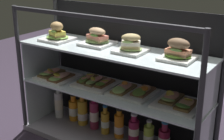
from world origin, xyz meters
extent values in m
cylinder|color=#333338|center=(-0.63, -0.19, 0.45)|extent=(0.03, 0.03, 0.89)
cylinder|color=#333338|center=(0.63, -0.19, 0.45)|extent=(0.03, 0.03, 0.89)
cylinder|color=#333338|center=(-0.63, 0.19, 0.45)|extent=(0.03, 0.03, 0.89)
cylinder|color=#333338|center=(0.63, 0.19, 0.45)|extent=(0.03, 0.03, 0.89)
cube|color=#333338|center=(0.00, -0.19, 0.88)|extent=(1.26, 0.02, 0.02)
cube|color=black|center=(0.00, 0.20, 0.47)|extent=(1.23, 0.01, 0.86)
cube|color=silver|center=(-0.61, 0.00, 0.21)|extent=(0.01, 0.35, 0.34)
cube|color=silver|center=(0.00, 0.00, 0.38)|extent=(1.24, 0.36, 0.01)
cube|color=silver|center=(-0.61, 0.00, 0.52)|extent=(0.01, 0.35, 0.26)
cube|color=silver|center=(0.61, 0.00, 0.52)|extent=(0.01, 0.35, 0.26)
cube|color=silver|center=(0.00, 0.00, 0.65)|extent=(1.24, 0.36, 0.01)
cube|color=white|center=(-0.42, -0.02, 0.67)|extent=(0.19, 0.19, 0.02)
ellipsoid|color=#7BAE49|center=(-0.42, -0.02, 0.68)|extent=(0.16, 0.13, 0.02)
cube|color=tan|center=(-0.42, -0.02, 0.69)|extent=(0.12, 0.11, 0.02)
cube|color=#E1D04B|center=(-0.42, -0.02, 0.71)|extent=(0.13, 0.11, 0.02)
ellipsoid|color=#8FCB56|center=(-0.42, -0.06, 0.73)|extent=(0.07, 0.05, 0.02)
ellipsoid|color=#A9834D|center=(-0.42, -0.02, 0.75)|extent=(0.13, 0.11, 0.06)
cube|color=white|center=(-0.13, 0.03, 0.67)|extent=(0.19, 0.19, 0.02)
ellipsoid|color=#618044|center=(-0.13, 0.03, 0.69)|extent=(0.16, 0.13, 0.02)
cube|color=tan|center=(-0.13, 0.03, 0.70)|extent=(0.14, 0.10, 0.02)
cube|color=#E57C66|center=(-0.13, 0.03, 0.71)|extent=(0.15, 0.11, 0.02)
ellipsoid|color=#5B9838|center=(-0.13, 0.00, 0.73)|extent=(0.08, 0.05, 0.02)
ellipsoid|color=tan|center=(-0.13, 0.03, 0.75)|extent=(0.15, 0.11, 0.05)
cube|color=white|center=(0.13, 0.00, 0.67)|extent=(0.17, 0.17, 0.02)
ellipsoid|color=#8BAE61|center=(0.13, 0.00, 0.68)|extent=(0.14, 0.12, 0.01)
cube|color=#D6BA77|center=(0.13, 0.00, 0.69)|extent=(0.13, 0.12, 0.02)
cube|color=#F2E6CF|center=(0.13, 0.00, 0.72)|extent=(0.13, 0.12, 0.02)
ellipsoid|color=#9ECB6E|center=(0.13, -0.04, 0.73)|extent=(0.07, 0.06, 0.02)
ellipsoid|color=tan|center=(0.13, 0.00, 0.75)|extent=(0.13, 0.12, 0.05)
cube|color=white|center=(0.42, 0.02, 0.67)|extent=(0.18, 0.18, 0.02)
ellipsoid|color=#609330|center=(0.42, 0.02, 0.68)|extent=(0.15, 0.13, 0.02)
cube|color=#8C6A49|center=(0.42, 0.02, 0.69)|extent=(0.13, 0.09, 0.02)
cube|color=#E18860|center=(0.42, 0.02, 0.71)|extent=(0.13, 0.09, 0.02)
ellipsoid|color=#5F8C41|center=(0.42, -0.01, 0.72)|extent=(0.08, 0.04, 0.02)
ellipsoid|color=brown|center=(0.42, 0.02, 0.75)|extent=(0.14, 0.09, 0.06)
cube|color=white|center=(-0.44, -0.02, 0.40)|extent=(0.26, 0.25, 0.01)
cube|color=brown|center=(-0.50, -0.03, 0.41)|extent=(0.09, 0.19, 0.01)
ellipsoid|color=#8BB959|center=(-0.50, -0.08, 0.42)|extent=(0.10, 0.11, 0.04)
ellipsoid|color=#EC9C81|center=(-0.50, -0.03, 0.43)|extent=(0.08, 0.16, 0.02)
cylinder|color=#F7D24C|center=(-0.49, -0.04, 0.44)|extent=(0.07, 0.07, 0.03)
cube|color=brown|center=(-0.39, -0.04, 0.41)|extent=(0.09, 0.19, 0.01)
ellipsoid|color=#779E4C|center=(-0.39, -0.10, 0.42)|extent=(0.09, 0.10, 0.02)
ellipsoid|color=#DE9E85|center=(-0.39, -0.04, 0.42)|extent=(0.08, 0.16, 0.02)
cylinder|color=yellow|center=(-0.40, -0.07, 0.44)|extent=(0.07, 0.07, 0.02)
cube|color=white|center=(-0.13, 0.02, 0.40)|extent=(0.26, 0.25, 0.02)
cube|color=brown|center=(-0.21, 0.02, 0.41)|extent=(0.06, 0.17, 0.02)
ellipsoid|color=olive|center=(-0.21, -0.03, 0.43)|extent=(0.07, 0.09, 0.04)
ellipsoid|color=#E59A7A|center=(-0.21, 0.02, 0.43)|extent=(0.05, 0.13, 0.02)
cylinder|color=yellow|center=(-0.20, 0.04, 0.44)|extent=(0.06, 0.06, 0.02)
cube|color=brown|center=(-0.14, 0.02, 0.41)|extent=(0.06, 0.18, 0.01)
ellipsoid|color=#95BB60|center=(-0.14, -0.04, 0.43)|extent=(0.06, 0.09, 0.02)
ellipsoid|color=pink|center=(-0.14, 0.02, 0.43)|extent=(0.05, 0.14, 0.02)
cylinder|color=yellow|center=(-0.14, -0.01, 0.44)|extent=(0.05, 0.05, 0.02)
cube|color=brown|center=(-0.07, 0.02, 0.41)|extent=(0.06, 0.16, 0.01)
ellipsoid|color=olive|center=(-0.07, -0.02, 0.43)|extent=(0.05, 0.08, 0.02)
ellipsoid|color=#EA9D8B|center=(-0.07, 0.02, 0.43)|extent=(0.05, 0.13, 0.01)
cylinder|color=#EFDA4B|center=(-0.06, 0.02, 0.44)|extent=(0.06, 0.06, 0.02)
cube|color=white|center=(0.14, 0.03, 0.40)|extent=(0.26, 0.25, 0.02)
cube|color=brown|center=(0.08, 0.01, 0.41)|extent=(0.09, 0.19, 0.01)
ellipsoid|color=#A7D26B|center=(0.08, -0.05, 0.43)|extent=(0.10, 0.11, 0.03)
ellipsoid|color=#E39C83|center=(0.08, 0.01, 0.43)|extent=(0.08, 0.15, 0.02)
cylinder|color=orange|center=(0.07, 0.04, 0.44)|extent=(0.05, 0.05, 0.02)
cube|color=brown|center=(0.20, 0.05, 0.41)|extent=(0.09, 0.17, 0.01)
ellipsoid|color=olive|center=(0.20, -0.01, 0.43)|extent=(0.08, 0.09, 0.03)
ellipsoid|color=#E6A27B|center=(0.20, 0.05, 0.43)|extent=(0.08, 0.14, 0.02)
cylinder|color=orange|center=(0.21, 0.03, 0.44)|extent=(0.07, 0.07, 0.02)
cube|color=white|center=(0.44, 0.03, 0.40)|extent=(0.26, 0.25, 0.01)
cube|color=brown|center=(0.38, 0.05, 0.41)|extent=(0.09, 0.18, 0.01)
ellipsoid|color=#A1C767|center=(0.38, 0.00, 0.42)|extent=(0.08, 0.09, 0.04)
ellipsoid|color=#EFA382|center=(0.38, 0.05, 0.43)|extent=(0.08, 0.14, 0.02)
cylinder|color=yellow|center=(0.38, 0.04, 0.44)|extent=(0.06, 0.06, 0.03)
cube|color=brown|center=(0.49, 0.01, 0.41)|extent=(0.09, 0.17, 0.01)
ellipsoid|color=#5E983E|center=(0.49, -0.04, 0.42)|extent=(0.10, 0.10, 0.04)
ellipsoid|color=#DFA982|center=(0.49, 0.01, 0.42)|extent=(0.08, 0.13, 0.01)
cylinder|color=yellow|center=(0.49, 0.04, 0.43)|extent=(0.05, 0.05, 0.03)
cylinder|color=white|center=(-0.51, 0.04, 0.14)|extent=(0.06, 0.06, 0.20)
cylinder|color=#F3E9CC|center=(-0.51, 0.04, 0.14)|extent=(0.06, 0.06, 0.08)
cylinder|color=white|center=(-0.51, 0.04, 0.25)|extent=(0.03, 0.03, 0.04)
cylinder|color=gold|center=(-0.51, 0.04, 0.28)|extent=(0.03, 0.03, 0.01)
cylinder|color=orange|center=(-0.39, 0.07, 0.11)|extent=(0.07, 0.07, 0.15)
cylinder|color=white|center=(-0.39, 0.07, 0.11)|extent=(0.07, 0.07, 0.06)
cylinder|color=orange|center=(-0.39, 0.07, 0.21)|extent=(0.04, 0.04, 0.04)
cylinder|color=black|center=(-0.39, 0.07, 0.24)|extent=(0.04, 0.04, 0.01)
cylinder|color=gold|center=(-0.29, 0.05, 0.13)|extent=(0.07, 0.07, 0.18)
cylinder|color=silver|center=(-0.29, 0.05, 0.10)|extent=(0.07, 0.07, 0.05)
cylinder|color=orange|center=(-0.29, 0.05, 0.24)|extent=(0.03, 0.03, 0.04)
cylinder|color=silver|center=(-0.29, 0.05, 0.26)|extent=(0.04, 0.04, 0.01)
cylinder|color=#94284A|center=(-0.18, 0.05, 0.14)|extent=(0.06, 0.06, 0.20)
cylinder|color=#F3DCCE|center=(-0.18, 0.05, 0.13)|extent=(0.06, 0.06, 0.07)
cylinder|color=#9A194B|center=(-0.18, 0.05, 0.25)|extent=(0.03, 0.03, 0.03)
cylinder|color=gold|center=(-0.18, 0.05, 0.28)|extent=(0.04, 0.04, 0.01)
cylinder|color=gold|center=(-0.08, 0.04, 0.11)|extent=(0.06, 0.06, 0.15)
cylinder|color=white|center=(-0.08, 0.04, 0.11)|extent=(0.06, 0.06, 0.05)
cylinder|color=gold|center=(-0.08, 0.04, 0.21)|extent=(0.03, 0.03, 0.04)
cylinder|color=#2B6FB8|center=(-0.08, 0.04, 0.24)|extent=(0.03, 0.03, 0.01)
cylinder|color=orange|center=(0.03, 0.05, 0.12)|extent=(0.06, 0.06, 0.16)
cylinder|color=silver|center=(0.03, 0.05, 0.10)|extent=(0.07, 0.07, 0.05)
cylinder|color=orange|center=(0.03, 0.05, 0.22)|extent=(0.04, 0.04, 0.04)
cylinder|color=black|center=(0.03, 0.05, 0.24)|extent=(0.04, 0.04, 0.02)
cylinder|color=#9D1D49|center=(0.14, 0.04, 0.12)|extent=(0.07, 0.07, 0.16)
cylinder|color=white|center=(0.14, 0.04, 0.12)|extent=(0.07, 0.07, 0.05)
cylinder|color=#9C1E48|center=(0.14, 0.04, 0.21)|extent=(0.04, 0.04, 0.04)
cylinder|color=silver|center=(0.14, 0.04, 0.24)|extent=(0.04, 0.04, 0.01)
cylinder|color=#AFCC42|center=(0.25, 0.05, 0.11)|extent=(0.07, 0.07, 0.14)
cylinder|color=silver|center=(0.25, 0.05, 0.10)|extent=(0.07, 0.07, 0.05)
cylinder|color=#B1D256|center=(0.25, 0.05, 0.20)|extent=(0.03, 0.03, 0.03)
cylinder|color=silver|center=(0.25, 0.05, 0.22)|extent=(0.03, 0.03, 0.01)
cylinder|color=silver|center=(0.35, 0.05, 0.12)|extent=(0.07, 0.07, 0.05)
cylinder|color=#9B2948|center=(0.35, 0.05, 0.21)|extent=(0.04, 0.04, 0.05)
cylinder|color=teal|center=(0.35, 0.05, 0.24)|extent=(0.04, 0.04, 0.01)
camera|label=1|loc=(1.05, -1.58, 1.19)|focal=52.03mm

